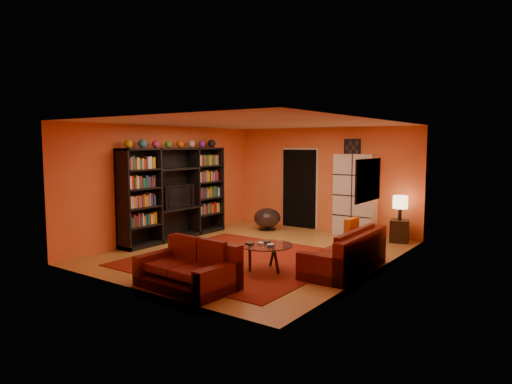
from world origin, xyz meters
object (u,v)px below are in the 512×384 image
Objects in this scene: tv at (177,196)px; table_lamp at (400,203)px; bowl_chair at (267,218)px; coffee_table at (266,247)px; entertainment_unit at (175,194)px; sofa at (349,255)px; loveseat at (191,268)px; side_table at (399,231)px; storage_cabinet at (355,195)px.

tv reaches higher than table_lamp.
table_lamp reaches higher than bowl_chair.
coffee_table is at bearing -106.57° from table_lamp.
entertainment_unit is 1.50× the size of sofa.
loveseat is 1.70× the size of coffee_table.
bowl_chair is 1.37× the size of side_table.
side_table reaches higher than coffee_table.
bowl_chair is at bearing -170.93° from table_lamp.
storage_cabinet is (3.21, 2.80, -0.08)m from entertainment_unit.
bowl_chair is at bearing -170.93° from side_table.
table_lamp reaches higher than sofa.
loveseat is 5.28m from storage_cabinet.
storage_cabinet is at bearing 172.53° from side_table.
entertainment_unit is at bearing -148.60° from table_lamp.
entertainment_unit is 3.77m from loveseat.
entertainment_unit is 4.26m from storage_cabinet.
sofa is 3.32m from storage_cabinet.
sofa is at bearing -33.21° from loveseat.
loveseat is at bearing -40.93° from entertainment_unit.
bowl_chair is (-3.30, 2.36, 0.01)m from sofa.
bowl_chair is 3.27m from side_table.
tv is 4.42m from sofa.
loveseat is at bearing -69.78° from bowl_chair.
storage_cabinet is 3.90× the size of side_table.
table_lamp is at bearing 73.43° from coffee_table.
loveseat reaches higher than bowl_chair.
bowl_chair is at bearing -161.81° from storage_cabinet.
entertainment_unit is at bearing 88.43° from tv.
entertainment_unit is 3.28× the size of coffee_table.
table_lamp is (1.10, 3.69, 0.47)m from coffee_table.
bowl_chair reaches higher than coffee_table.
storage_cabinet is 1.35m from side_table.
coffee_table is 1.34× the size of bowl_chair.
storage_cabinet reaches higher than loveseat.
tv is 3.41m from coffee_table.
tv is 1.87× the size of side_table.
storage_cabinet is at bearing -1.38° from loveseat.
loveseat is (-1.62, -2.19, -0.00)m from sofa.
coffee_table is at bearing -107.94° from tv.
bowl_chair is (-2.10, -0.66, -0.68)m from storage_cabinet.
tv is 1.72× the size of table_lamp.
coffee_table is (-1.16, -0.81, 0.13)m from sofa.
coffee_table is (3.20, -1.03, -0.57)m from tv.
entertainment_unit is 1.54× the size of storage_cabinet.
coffee_table is at bearing -15.13° from loveseat.
coffee_table is 1.68× the size of table_lamp.
entertainment_unit is 1.93× the size of loveseat.
table_lamp is (1.13, -0.15, -0.09)m from storage_cabinet.
coffee_table is 0.47× the size of storage_cabinet.
bowl_chair is 1.26× the size of table_lamp.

